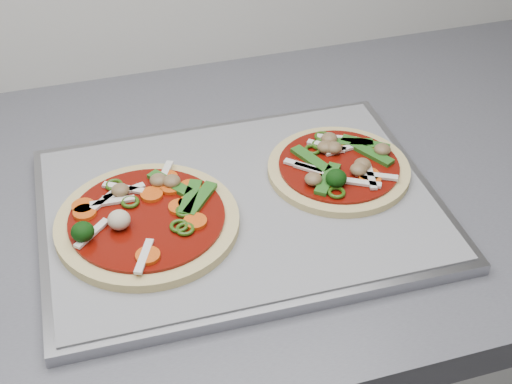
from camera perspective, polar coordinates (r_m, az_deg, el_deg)
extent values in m
cube|color=#95959A|center=(0.80, -1.28, -1.27)|extent=(0.45, 0.34, 0.01)
cube|color=gray|center=(0.80, -1.28, -0.82)|extent=(0.43, 0.31, 0.00)
cylinder|color=#D4BD76|center=(0.77, -8.67, -2.41)|extent=(0.25, 0.25, 0.01)
cylinder|color=#6D0B05|center=(0.77, -8.72, -2.01)|extent=(0.21, 0.21, 0.00)
cylinder|color=orange|center=(0.80, -6.82, 0.41)|extent=(0.03, 0.03, 0.00)
cube|color=white|center=(0.75, -12.99, -3.24)|extent=(0.04, 0.04, 0.00)
cube|color=#286E1D|center=(0.78, -4.48, -0.55)|extent=(0.05, 0.05, 0.00)
cylinder|color=orange|center=(0.81, -7.15, 1.14)|extent=(0.03, 0.03, 0.00)
cube|color=#286E1D|center=(0.78, -5.28, -0.43)|extent=(0.04, 0.06, 0.00)
cube|color=white|center=(0.79, -11.79, -0.44)|extent=(0.04, 0.04, 0.00)
cube|color=#286E1D|center=(0.80, -6.91, 0.70)|extent=(0.04, 0.06, 0.00)
cube|color=white|center=(0.80, -10.57, 0.33)|extent=(0.04, 0.03, 0.00)
cylinder|color=orange|center=(0.79, -8.34, -0.20)|extent=(0.03, 0.03, 0.00)
ellipsoid|color=#0E370A|center=(0.74, -13.70, -3.10)|extent=(0.03, 0.03, 0.02)
torus|color=#294E0F|center=(0.74, -5.70, -2.97)|extent=(0.03, 0.03, 0.00)
cylinder|color=orange|center=(0.77, -5.33, -0.91)|extent=(0.03, 0.03, 0.00)
ellipsoid|color=brown|center=(0.80, -6.76, 0.87)|extent=(0.02, 0.02, 0.01)
cylinder|color=orange|center=(0.79, -5.30, 0.39)|extent=(0.03, 0.03, 0.00)
cylinder|color=orange|center=(0.79, -13.66, -1.12)|extent=(0.03, 0.03, 0.00)
cylinder|color=orange|center=(0.75, -4.89, -2.36)|extent=(0.03, 0.03, 0.00)
torus|color=#294E0F|center=(0.78, -10.03, -0.79)|extent=(0.02, 0.02, 0.00)
cube|color=white|center=(0.79, -11.41, -0.75)|extent=(0.05, 0.01, 0.00)
ellipsoid|color=brown|center=(0.79, -10.81, 0.15)|extent=(0.03, 0.03, 0.01)
torus|color=#294E0F|center=(0.74, -6.18, -2.72)|extent=(0.02, 0.02, 0.00)
cube|color=white|center=(0.80, -10.51, 0.01)|extent=(0.05, 0.02, 0.00)
cube|color=white|center=(0.72, -8.95, -5.10)|extent=(0.03, 0.05, 0.00)
torus|color=#294E0F|center=(0.76, -5.75, -1.52)|extent=(0.03, 0.03, 0.00)
cylinder|color=orange|center=(0.72, -8.64, -5.05)|extent=(0.04, 0.04, 0.00)
ellipsoid|color=beige|center=(0.75, -10.90, -2.20)|extent=(0.03, 0.03, 0.02)
cylinder|color=orange|center=(0.77, -6.11, -1.20)|extent=(0.03, 0.03, 0.00)
cube|color=white|center=(0.81, -7.35, 1.42)|extent=(0.03, 0.05, 0.00)
ellipsoid|color=brown|center=(0.80, -7.81, 0.96)|extent=(0.03, 0.03, 0.01)
torus|color=#294E0F|center=(0.81, -11.29, 0.56)|extent=(0.02, 0.02, 0.00)
cylinder|color=orange|center=(0.78, -13.54, -1.61)|extent=(0.03, 0.03, 0.00)
cylinder|color=#D4BD76|center=(0.84, 6.62, 1.81)|extent=(0.18, 0.18, 0.01)
cylinder|color=#6D0B05|center=(0.84, 6.65, 2.14)|extent=(0.15, 0.15, 0.00)
ellipsoid|color=brown|center=(0.85, 5.59, 3.60)|extent=(0.02, 0.02, 0.01)
ellipsoid|color=brown|center=(0.82, 8.21, 1.80)|extent=(0.03, 0.03, 0.01)
torus|color=#294E0F|center=(0.86, 5.74, 3.61)|extent=(0.02, 0.02, 0.00)
torus|color=#294E0F|center=(0.87, 6.12, 3.88)|extent=(0.03, 0.03, 0.00)
ellipsoid|color=brown|center=(0.86, 10.07, 3.36)|extent=(0.03, 0.03, 0.01)
cube|color=white|center=(0.88, 6.48, 4.32)|extent=(0.05, 0.03, 0.00)
cube|color=#286E1D|center=(0.81, 5.75, 1.05)|extent=(0.05, 0.05, 0.00)
cube|color=white|center=(0.86, 7.01, 3.43)|extent=(0.05, 0.01, 0.00)
cube|color=#286E1D|center=(0.85, 9.21, 3.07)|extent=(0.04, 0.06, 0.00)
ellipsoid|color=#0E370A|center=(0.80, 6.44, 1.10)|extent=(0.03, 0.03, 0.02)
torus|color=#294E0F|center=(0.88, 5.34, 4.45)|extent=(0.03, 0.03, 0.00)
cylinder|color=orange|center=(0.81, 5.73, 0.89)|extent=(0.04, 0.04, 0.00)
cylinder|color=orange|center=(0.87, 8.45, 3.74)|extent=(0.03, 0.03, 0.00)
cube|color=white|center=(0.81, 8.32, 0.76)|extent=(0.05, 0.03, 0.00)
cube|color=#286E1D|center=(0.87, 8.73, 3.84)|extent=(0.05, 0.05, 0.00)
torus|color=#294E0F|center=(0.86, 5.10, 3.79)|extent=(0.02, 0.02, 0.00)
torus|color=#294E0F|center=(0.85, 4.54, 3.40)|extent=(0.03, 0.03, 0.00)
cylinder|color=orange|center=(0.87, 6.97, 3.97)|extent=(0.03, 0.03, 0.00)
cylinder|color=orange|center=(0.82, 9.00, 1.37)|extent=(0.03, 0.03, 0.00)
cylinder|color=orange|center=(0.86, 9.55, 3.38)|extent=(0.03, 0.03, 0.00)
cylinder|color=orange|center=(0.81, 5.76, 1.01)|extent=(0.03, 0.03, 0.00)
cube|color=white|center=(0.86, 5.67, 3.69)|extent=(0.04, 0.04, 0.00)
cube|color=white|center=(0.82, 9.14, 1.28)|extent=(0.02, 0.05, 0.00)
torus|color=#294E0F|center=(0.79, 6.46, -0.04)|extent=(0.03, 0.03, 0.00)
ellipsoid|color=brown|center=(0.83, 8.51, 2.20)|extent=(0.03, 0.03, 0.01)
ellipsoid|color=brown|center=(0.87, 5.89, 4.28)|extent=(0.02, 0.02, 0.01)
cube|color=#286E1D|center=(0.84, 4.42, 2.62)|extent=(0.03, 0.06, 0.00)
cube|color=white|center=(0.82, 4.62, 1.76)|extent=(0.04, 0.04, 0.00)
cube|color=white|center=(0.82, 9.64, 1.29)|extent=(0.05, 0.03, 0.00)
ellipsoid|color=brown|center=(0.80, 4.61, 1.04)|extent=(0.02, 0.02, 0.01)
cube|color=#286E1D|center=(0.87, 7.44, 3.93)|extent=(0.06, 0.03, 0.00)
ellipsoid|color=brown|center=(0.85, 6.25, 3.54)|extent=(0.03, 0.03, 0.01)
cylinder|color=orange|center=(0.81, 9.12, 1.01)|extent=(0.03, 0.03, 0.00)
cube|color=white|center=(0.83, 3.83, 2.08)|extent=(0.04, 0.04, 0.00)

